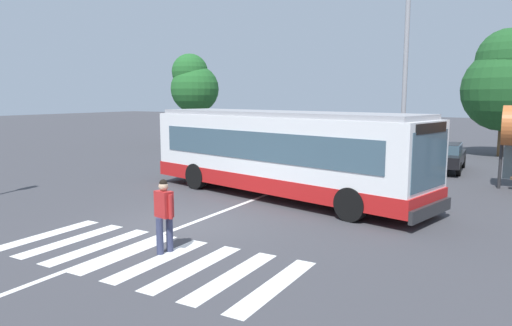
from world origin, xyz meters
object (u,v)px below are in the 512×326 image
Objects in this scene: pedestrian_crossing_street at (164,212)px; parked_car_white at (391,152)px; city_transit_bus at (280,153)px; twin_arm_street_lamp at (406,59)px; parked_car_red at (256,143)px; background_tree_right at (506,81)px; background_tree_left at (193,84)px; parked_car_black at (443,155)px; parked_car_teal at (340,149)px; parked_car_champagne at (293,146)px.

pedestrian_crossing_street is 16.28m from parked_car_white.
twin_arm_street_lamp is at bearing 61.91° from city_transit_bus.
parked_car_red is 0.60× the size of background_tree_right.
pedestrian_crossing_street is 18.29m from parked_car_red.
parked_car_white is (1.69, 9.43, -0.82)m from city_transit_bus.
twin_arm_street_lamp is (3.02, 5.66, 3.58)m from city_transit_bus.
pedestrian_crossing_street reaches higher than parked_car_white.
pedestrian_crossing_street is 0.37× the size of parked_car_white.
parked_car_black is at bearing -11.88° from background_tree_left.
parked_car_teal is 2.81m from parked_car_white.
parked_car_red is at bearing 174.57° from parked_car_teal.
city_transit_bus is 6.65× the size of pedestrian_crossing_street.
background_tree_left is 0.89× the size of background_tree_right.
background_tree_left is (-13.76, 13.11, 2.93)m from city_transit_bus.
parked_car_white is at bearing 0.89° from parked_car_champagne.
parked_car_red is 0.55× the size of twin_arm_street_lamp.
parked_car_champagne is 5.53m from parked_car_white.
parked_car_champagne is at bearing -179.11° from parked_car_white.
pedestrian_crossing_street is at bearing -94.25° from parked_car_white.
parked_car_champagne is at bearing -143.35° from background_tree_right.
parked_car_black is at bearing -1.75° from parked_car_teal.
parked_car_champagne is 1.00× the size of parked_car_teal.
pedestrian_crossing_street reaches higher than parked_car_champagne.
parked_car_red and parked_car_champagne have the same top height.
parked_car_teal is 11.28m from background_tree_right.
parked_car_red is 0.99× the size of parked_car_teal.
pedestrian_crossing_street reaches higher than parked_car_red.
twin_arm_street_lamp is 1.10× the size of background_tree_right.
twin_arm_street_lamp reaches higher than parked_car_teal.
parked_car_white is at bearing -4.09° from parked_car_red.
background_tree_left is at bearing 156.47° from parked_car_red.
twin_arm_street_lamp is (2.54, 12.47, 4.20)m from pedestrian_crossing_street.
background_tree_left reaches higher than parked_car_champagne.
city_transit_bus reaches higher than parked_car_red.
parked_car_champagne and parked_car_black have the same top height.
parked_car_red is 8.38m from parked_car_white.
parked_car_teal is 0.69× the size of background_tree_left.
city_transit_bus is at bearing -56.36° from parked_car_red.
parked_car_champagne is at bearing -20.81° from background_tree_left.
parked_car_teal is at bearing -15.96° from background_tree_left.
parked_car_red is 8.60m from background_tree_left.
twin_arm_street_lamp reaches higher than parked_car_champagne.
city_transit_bus is at bearing -114.18° from parked_car_black.
parked_car_red is 1.00× the size of parked_car_black.
pedestrian_crossing_street is 24.75m from background_tree_left.
pedestrian_crossing_street is 0.37× the size of parked_car_teal.
twin_arm_street_lamp reaches higher than city_transit_bus.
city_transit_bus is at bearing -118.09° from twin_arm_street_lamp.
parked_car_black is (4.19, 9.33, -0.82)m from city_transit_bus.
twin_arm_street_lamp is (6.86, -3.69, 4.40)m from parked_car_champagne.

